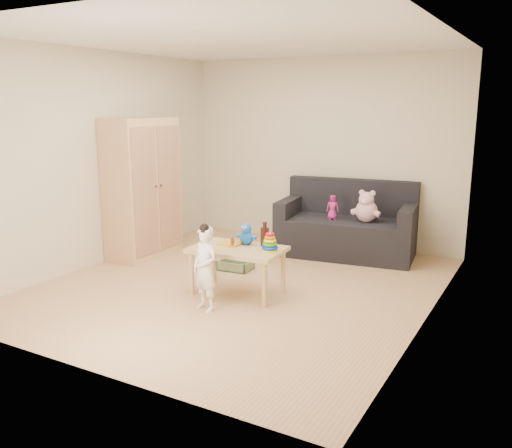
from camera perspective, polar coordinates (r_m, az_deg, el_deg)
The scene contains 13 objects.
room at distance 5.74m, azimuth -1.66°, elevation 5.92°, with size 4.50×4.50×4.50m.
wardrobe at distance 7.17m, azimuth -11.88°, elevation 3.72°, with size 0.50×0.99×1.79m, color tan.
sofa at distance 7.23m, azimuth 9.42°, elevation -1.36°, with size 1.74×0.87×0.49m, color black.
play_table at distance 5.70m, azimuth -1.95°, elevation -4.95°, with size 0.95×0.60×0.50m, color tan.
storage_bin at distance 6.57m, azimuth -2.14°, elevation -4.33°, with size 0.38×0.28×0.11m, color #6B825E, non-canonical shape.
toddler at distance 5.23m, azimuth -5.36°, elevation -4.82°, with size 0.30×0.20×0.81m, color white.
pink_bear at distance 7.01m, azimuth 11.56°, elevation 1.61°, with size 0.30×0.26×0.34m, color #E6A9B3, non-canonical shape.
doll at distance 7.09m, azimuth 8.06°, elevation 1.73°, with size 0.16×0.11×0.31m, color #C22484.
ring_stacker at distance 5.48m, azimuth 1.47°, elevation -2.09°, with size 0.17×0.17×0.19m.
brown_bottle at distance 5.68m, azimuth 0.92°, elevation -1.24°, with size 0.09×0.09×0.25m.
blue_plush at distance 5.73m, azimuth -1.00°, elevation -1.02°, with size 0.19×0.15×0.23m, color #1C70FF, non-canonical shape.
wooden_figure at distance 5.65m, azimuth -2.50°, elevation -1.85°, with size 0.05×0.04×0.11m, color brown, non-canonical shape.
yellow_book at distance 5.77m, azimuth -2.70°, elevation -2.05°, with size 0.22×0.22×0.02m, color orange.
Camera 1 is at (2.93, -4.90, 1.97)m, focal length 38.00 mm.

